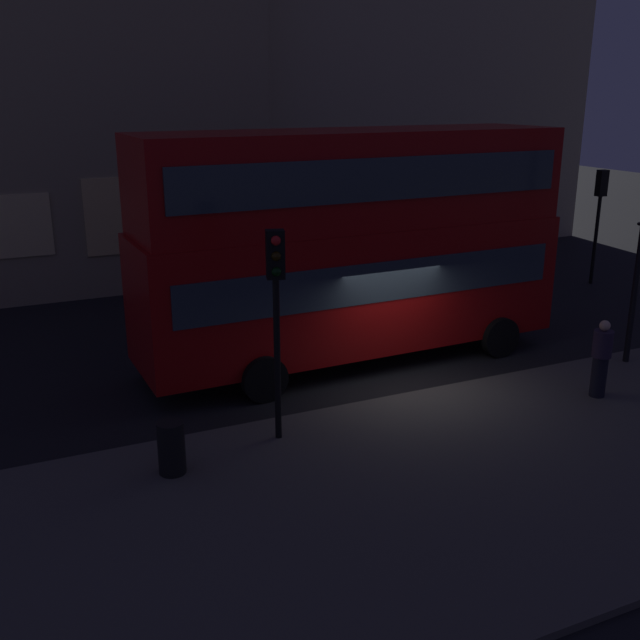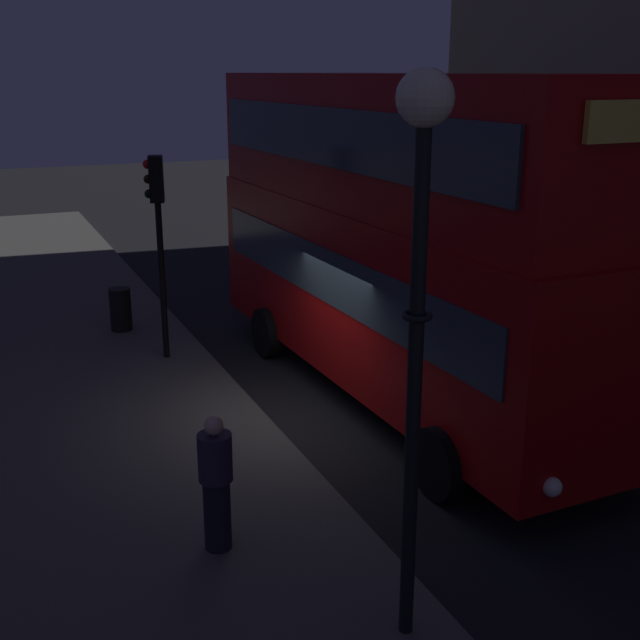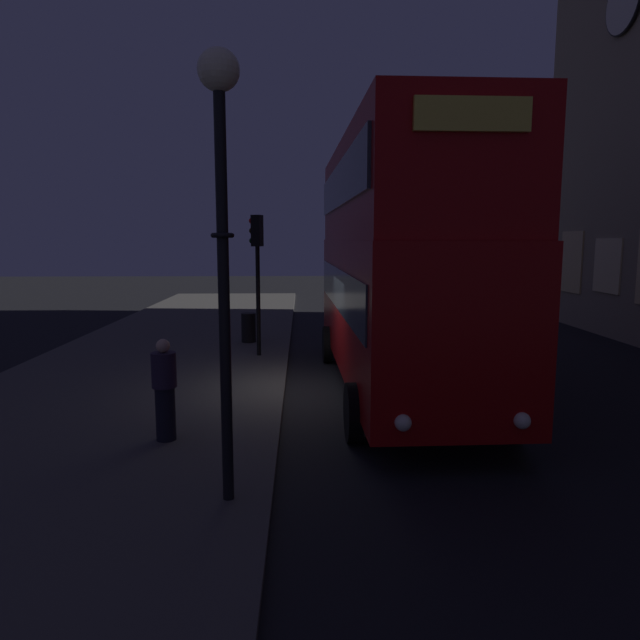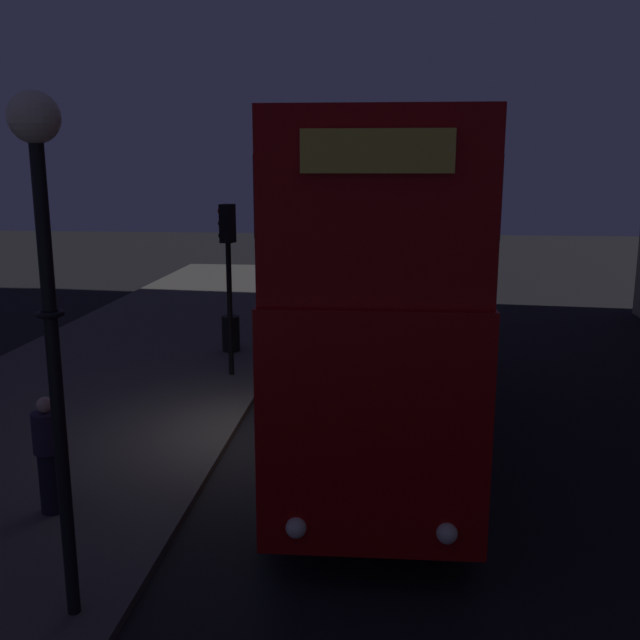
# 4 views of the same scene
# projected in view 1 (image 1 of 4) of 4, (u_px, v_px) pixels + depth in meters

# --- Properties ---
(ground_plane) EXTENTS (80.00, 80.00, 0.00)m
(ground_plane) POSITION_uv_depth(u_px,v_px,m) (405.00, 388.00, 16.25)
(ground_plane) COLOR black
(sidewalk_slab) EXTENTS (44.00, 7.00, 0.12)m
(sidewalk_slab) POSITION_uv_depth(u_px,v_px,m) (524.00, 465.00, 12.78)
(sidewalk_slab) COLOR #4C4944
(sidewalk_slab) RESTS_ON ground
(building_with_clock) EXTENTS (13.22, 9.14, 16.48)m
(building_with_clock) POSITION_uv_depth(u_px,v_px,m) (34.00, 29.00, 24.41)
(building_with_clock) COLOR tan
(building_with_clock) RESTS_ON ground
(building_plain_facade) EXTENTS (17.87, 9.12, 19.21)m
(building_plain_facade) POSITION_uv_depth(u_px,v_px,m) (355.00, 7.00, 30.64)
(building_plain_facade) COLOR tan
(building_plain_facade) RESTS_ON ground
(double_decker_bus) EXTENTS (10.30, 3.11, 5.45)m
(double_decker_bus) POSITION_uv_depth(u_px,v_px,m) (352.00, 237.00, 16.96)
(double_decker_bus) COLOR #9E0C0C
(double_decker_bus) RESTS_ON ground
(traffic_light_near_kerb) EXTENTS (0.38, 0.39, 3.89)m
(traffic_light_near_kerb) POSITION_uv_depth(u_px,v_px,m) (276.00, 292.00, 12.82)
(traffic_light_near_kerb) COLOR black
(traffic_light_near_kerb) RESTS_ON sidewalk_slab
(traffic_light_far_side) EXTENTS (0.33, 0.37, 3.81)m
(traffic_light_far_side) POSITION_uv_depth(u_px,v_px,m) (599.00, 203.00, 24.23)
(traffic_light_far_side) COLOR black
(traffic_light_far_side) RESTS_ON ground
(pedestrian) EXTENTS (0.40, 0.40, 1.67)m
(pedestrian) POSITION_uv_depth(u_px,v_px,m) (601.00, 358.00, 15.27)
(pedestrian) COLOR black
(pedestrian) RESTS_ON sidewalk_slab
(litter_bin) EXTENTS (0.46, 0.46, 0.92)m
(litter_bin) POSITION_uv_depth(u_px,v_px,m) (171.00, 448.00, 12.28)
(litter_bin) COLOR black
(litter_bin) RESTS_ON sidewalk_slab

